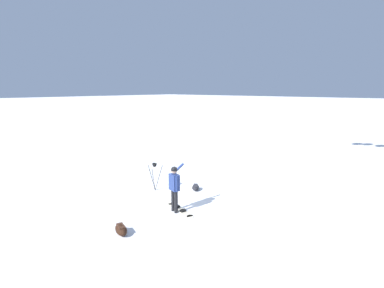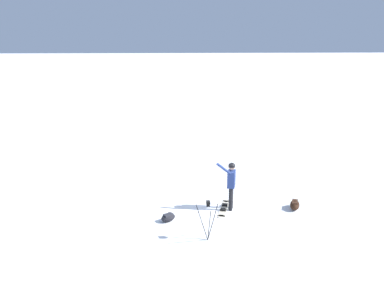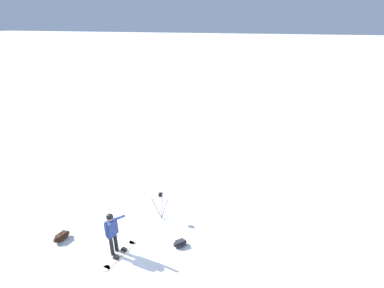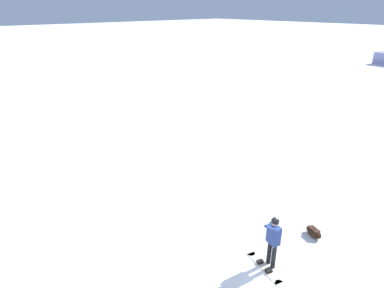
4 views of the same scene
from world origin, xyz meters
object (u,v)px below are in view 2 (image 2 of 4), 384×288
camera_tripod (208,212)px  gear_bag_small (168,217)px  snowboarder (231,181)px  snowboard (224,208)px  gear_bag_large (295,205)px

camera_tripod → gear_bag_small: (1.22, -1.42, -0.79)m
gear_bag_small → snowboarder: bearing=-159.1°
snowboard → gear_bag_large: (-2.59, 0.18, 0.14)m
snowboarder → gear_bag_large: size_ratio=2.40×
snowboard → gear_bag_small: size_ratio=2.69×
gear_bag_large → snowboard: bearing=-4.1°
gear_bag_large → camera_tripod: (3.43, 2.16, 0.76)m
gear_bag_large → gear_bag_small: bearing=9.0°
snowboarder → camera_tripod: bearing=65.0°
snowboarder → snowboard: snowboarder is taller
snowboarder → gear_bag_large: 2.54m
snowboard → gear_bag_small: gear_bag_small is taller
snowboarder → camera_tripod: (1.07, 2.29, -0.17)m
gear_bag_large → gear_bag_small: 4.71m
gear_bag_large → gear_bag_small: gear_bag_large is taller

